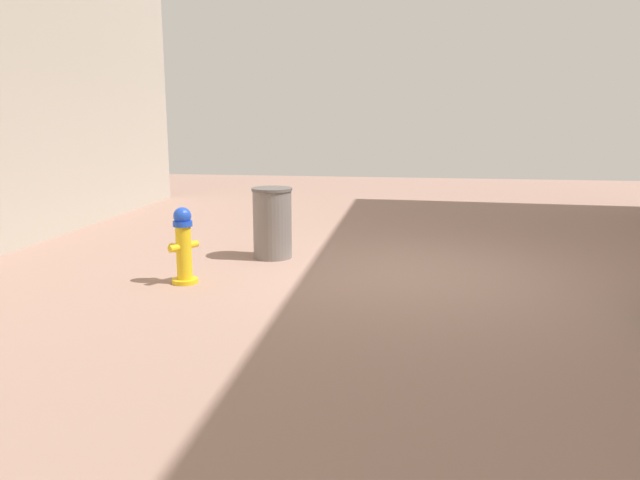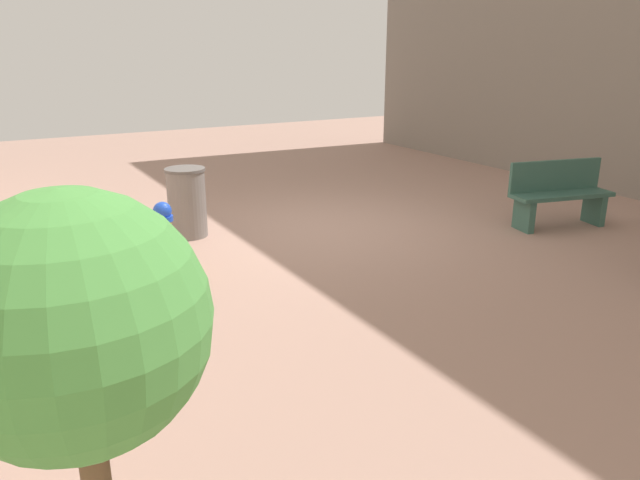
{
  "view_description": "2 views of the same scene",
  "coord_description": "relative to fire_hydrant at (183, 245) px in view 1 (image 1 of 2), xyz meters",
  "views": [
    {
      "loc": [
        -0.06,
        7.46,
        1.93
      ],
      "look_at": [
        0.86,
        1.34,
        0.67
      ],
      "focal_mm": 35.04,
      "sensor_mm": 36.0,
      "label": 1
    },
    {
      "loc": [
        4.23,
        7.25,
        2.52
      ],
      "look_at": [
        1.15,
        1.88,
        0.53
      ],
      "focal_mm": 34.01,
      "sensor_mm": 36.0,
      "label": 2
    }
  ],
  "objects": [
    {
      "name": "ground_plane",
      "position": [
        -2.53,
        -0.78,
        -0.44
      ],
      "size": [
        23.4,
        23.4,
        0.0
      ],
      "primitive_type": "plane",
      "color": "#9E7A6B"
    },
    {
      "name": "fire_hydrant",
      "position": [
        0.0,
        0.0,
        0.0
      ],
      "size": [
        0.37,
        0.39,
        0.89
      ],
      "color": "gold",
      "rests_on": "ground_plane"
    },
    {
      "name": "trash_bin",
      "position": [
        -0.72,
        -1.42,
        0.03
      ],
      "size": [
        0.55,
        0.55,
        0.95
      ],
      "color": "slate",
      "rests_on": "ground_plane"
    }
  ]
}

